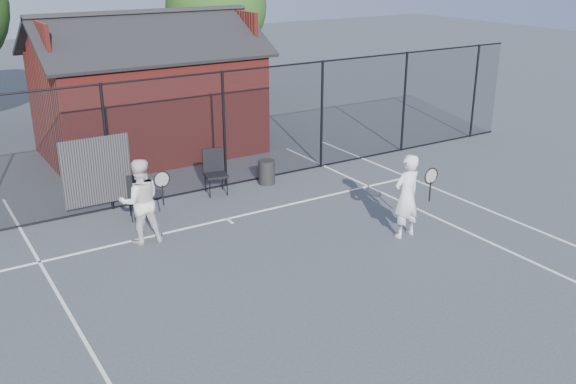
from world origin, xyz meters
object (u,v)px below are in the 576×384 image
chair_left (139,199)px  chair_right (216,173)px  waste_bin (267,172)px  player_back (140,201)px  player_front (407,196)px  clubhouse (149,99)px

chair_left → chair_right: size_ratio=0.86×
waste_bin → player_back: bearing=-156.5°
player_front → chair_right: player_front is taller
player_front → chair_left: (-4.47, 3.94, -0.44)m
player_front → player_back: size_ratio=1.01×
chair_left → player_front: bearing=-28.0°
clubhouse → player_front: size_ratio=3.56×
chair_left → player_back: bearing=-93.2°
chair_left → chair_right: bearing=26.3°
player_front → waste_bin: (-0.82, 4.44, -0.60)m
player_front → chair_right: bearing=117.2°
chair_right → chair_left: bearing=-156.1°
player_back → player_front: bearing=-29.1°
chair_left → waste_bin: bearing=21.2°
waste_bin → clubhouse: bearing=108.7°
chair_right → clubhouse: bearing=101.4°
clubhouse → chair_right: clubhouse is taller
player_back → chair_left: player_back is taller
player_back → chair_right: bearing=34.4°
player_front → player_back: bearing=150.9°
waste_bin → chair_left: bearing=-172.2°
clubhouse → player_front: clubhouse is taller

